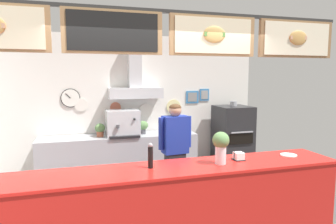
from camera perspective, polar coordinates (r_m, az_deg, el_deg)
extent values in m
cube|color=gray|center=(6.05, -7.40, 0.95)|extent=(5.26, 0.12, 2.80)
cube|color=white|center=(5.99, -7.31, 0.89)|extent=(5.22, 0.01, 2.76)
cylinder|color=black|center=(5.88, -17.77, 2.52)|extent=(0.35, 0.02, 0.35)
cylinder|color=white|center=(5.87, -17.77, 2.51)|extent=(0.32, 0.01, 0.32)
cube|color=black|center=(5.86, -18.19, 2.91)|extent=(0.09, 0.01, 0.09)
cylinder|color=white|center=(5.89, -15.91, 1.30)|extent=(0.25, 0.02, 0.25)
cylinder|color=#C1664C|center=(5.94, -9.78, 0.85)|extent=(0.20, 0.02, 0.20)
cylinder|color=white|center=(6.04, -4.19, 0.33)|extent=(0.27, 0.02, 0.27)
cylinder|color=beige|center=(6.18, 1.04, 1.00)|extent=(0.29, 0.02, 0.29)
cube|color=teal|center=(6.40, 6.81, 3.22)|extent=(0.20, 0.02, 0.25)
cube|color=#979797|center=(6.39, 6.85, 3.21)|extent=(0.15, 0.01, 0.18)
cube|color=teal|center=(6.30, 4.56, 2.80)|extent=(0.27, 0.02, 0.25)
cube|color=gray|center=(6.29, 4.60, 2.80)|extent=(0.19, 0.01, 0.18)
cube|color=silver|center=(5.81, -6.08, 3.56)|extent=(1.00, 0.37, 0.20)
cube|color=silver|center=(5.87, -6.27, 9.28)|extent=(0.24, 0.24, 0.96)
cube|color=#2D2D2D|center=(3.51, -0.60, 18.31)|extent=(4.52, 0.04, 0.04)
cube|color=#9E754C|center=(3.33, -10.16, 14.52)|extent=(1.04, 0.05, 0.45)
cube|color=black|center=(3.30, -10.11, 14.58)|extent=(0.94, 0.01, 0.40)
cube|color=#9E754C|center=(3.63, 8.40, 13.89)|extent=(1.04, 0.05, 0.45)
cube|color=beige|center=(3.61, 8.59, 13.94)|extent=(0.94, 0.01, 0.40)
ellipsoid|color=#DBAD60|center=(3.60, 8.68, 14.14)|extent=(0.27, 0.04, 0.19)
cube|color=#51843D|center=(3.59, 8.74, 14.15)|extent=(0.25, 0.01, 0.05)
cube|color=olive|center=(4.23, 22.80, 12.43)|extent=(1.04, 0.05, 0.45)
cube|color=#F2E5C6|center=(4.21, 23.04, 12.45)|extent=(0.94, 0.01, 0.40)
ellipsoid|color=tan|center=(4.20, 23.16, 12.62)|extent=(0.25, 0.04, 0.18)
cube|color=tan|center=(4.19, 23.23, 12.62)|extent=(0.24, 0.01, 0.05)
cube|color=red|center=(3.48, 0.93, -18.80)|extent=(3.73, 0.59, 1.02)
cube|color=red|center=(3.29, 0.95, -10.54)|extent=(3.81, 0.62, 0.03)
cube|color=#A3A5AD|center=(5.80, -9.05, -8.78)|extent=(2.87, 0.62, 0.92)
cube|color=gray|center=(5.89, -8.99, -11.54)|extent=(2.72, 0.57, 0.02)
cube|color=#232326|center=(6.32, 11.94, -5.29)|extent=(0.65, 0.68, 1.41)
cube|color=black|center=(5.99, 13.57, -4.89)|extent=(0.49, 0.02, 0.20)
cube|color=#A3A5AD|center=(5.95, 13.70, -3.69)|extent=(0.46, 0.02, 0.02)
cylinder|color=#A3A5AD|center=(6.20, 12.11, 1.54)|extent=(0.14, 0.14, 0.10)
cube|color=#232328|center=(4.78, 1.31, -12.56)|extent=(0.30, 0.23, 0.85)
cube|color=#1E339E|center=(4.60, 1.34, -4.23)|extent=(0.39, 0.25, 0.56)
cylinder|color=#1E339E|center=(4.68, 3.87, -3.68)|extent=(0.08, 0.08, 0.48)
cylinder|color=#1E339E|center=(4.51, -1.30, -4.08)|extent=(0.08, 0.08, 0.48)
sphere|color=tan|center=(4.54, 1.35, 0.33)|extent=(0.19, 0.19, 0.19)
ellipsoid|color=#4C331E|center=(4.54, 1.35, 0.87)|extent=(0.18, 0.18, 0.11)
cube|color=silver|center=(5.65, -8.49, -2.00)|extent=(0.59, 0.45, 0.47)
cylinder|color=#4C4C51|center=(5.38, -9.35, -2.70)|extent=(0.06, 0.06, 0.06)
cube|color=black|center=(5.42, -8.06, -4.65)|extent=(0.53, 0.10, 0.04)
sphere|color=black|center=(5.42, -6.29, -1.33)|extent=(0.04, 0.04, 0.04)
cylinder|color=#4C4C51|center=(5.76, -4.67, -3.62)|extent=(0.09, 0.09, 0.10)
ellipsoid|color=#5B844C|center=(5.75, -4.68, -2.49)|extent=(0.19, 0.19, 0.17)
cylinder|color=#9E563D|center=(5.65, -12.58, -4.02)|extent=(0.12, 0.12, 0.09)
ellipsoid|color=#5B844C|center=(5.63, -12.61, -2.93)|extent=(0.18, 0.18, 0.16)
cylinder|color=beige|center=(5.93, 1.03, -3.33)|extent=(0.10, 0.10, 0.09)
ellipsoid|color=#47894C|center=(5.91, 1.03, -2.27)|extent=(0.18, 0.18, 0.17)
cylinder|color=black|center=(3.23, -3.30, -8.49)|extent=(0.05, 0.05, 0.23)
sphere|color=gray|center=(3.20, -3.32, -6.21)|extent=(0.05, 0.05, 0.05)
cylinder|color=white|center=(4.02, 21.61, -7.48)|extent=(0.20, 0.20, 0.01)
cube|color=#262628|center=(3.64, 13.06, -8.64)|extent=(0.12, 0.12, 0.01)
cylinder|color=#262628|center=(3.60, 12.24, -8.03)|extent=(0.01, 0.01, 0.10)
cylinder|color=#262628|center=(3.66, 13.90, -7.84)|extent=(0.01, 0.01, 0.10)
cube|color=white|center=(3.63, 13.08, -8.02)|extent=(0.10, 0.10, 0.09)
cylinder|color=silver|center=(3.43, 9.79, -7.89)|extent=(0.12, 0.12, 0.20)
cylinder|color=gray|center=(3.45, 9.77, -8.92)|extent=(0.11, 0.11, 0.06)
ellipsoid|color=#5B844C|center=(3.39, 9.85, -5.20)|extent=(0.19, 0.19, 0.19)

